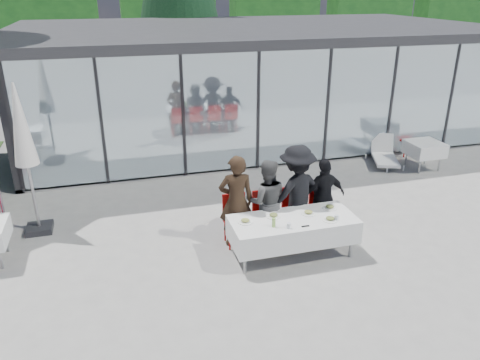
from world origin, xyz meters
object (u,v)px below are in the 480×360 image
object	(u,v)px
spare_chair_b	(379,134)
lounger	(384,154)
spare_table_right	(424,149)
market_umbrella	(22,136)
plate_d	(330,207)
juice_bottle	(274,223)
diner_chair_b	(265,213)
plate_c	(308,213)
dining_table	(293,229)
folded_eyeglasses	(305,226)
diner_c	(296,192)
diner_b	(266,201)
diner_chair_a	(235,217)
spare_chair_a	(406,136)
diner_chair_d	(321,206)
diner_chair_c	(294,209)
diner_d	(324,197)
diner_a	(236,201)
plate_a	(245,221)
plate_b	(274,215)

from	to	relation	value
spare_chair_b	lounger	size ratio (longest dim) A/B	0.67
spare_table_right	market_umbrella	size ratio (longest dim) A/B	0.29
plate_d	juice_bottle	size ratio (longest dim) A/B	1.60
diner_chair_b	plate_c	xyz separation A→B (m)	(0.61, -0.65, 0.24)
dining_table	diner_chair_b	world-z (taller)	diner_chair_b
folded_eyeglasses	spare_chair_b	world-z (taller)	spare_chair_b
diner_c	diner_b	bearing A→B (deg)	-14.78
diner_chair_a	spare_table_right	xyz separation A→B (m)	(5.91, 2.44, 0.02)
spare_chair_a	market_umbrella	bearing A→B (deg)	-167.78
plate_c	spare_chair_b	bearing A→B (deg)	47.23
diner_chair_d	diner_chair_c	bearing A→B (deg)	180.00
diner_d	plate_c	xyz separation A→B (m)	(-0.57, -0.56, 0.00)
diner_chair_a	spare_chair_b	world-z (taller)	same
diner_d	plate_d	size ratio (longest dim) A/B	5.85
dining_table	diner_chair_c	distance (m)	0.82
market_umbrella	diner_b	bearing A→B (deg)	-20.02
diner_b	lounger	xyz separation A→B (m)	(4.54, 3.19, -0.57)
plate_d	spare_table_right	xyz separation A→B (m)	(4.23, 2.98, -0.22)
diner_a	diner_chair_c	xyz separation A→B (m)	(1.19, 0.08, -0.36)
diner_c	plate_a	world-z (taller)	diner_c
diner_chair_d	plate_c	distance (m)	0.89
diner_d	spare_chair_a	distance (m)	5.70
plate_c	market_umbrella	world-z (taller)	market_umbrella
diner_c	spare_chair_a	world-z (taller)	diner_c
dining_table	diner_chair_d	size ratio (longest dim) A/B	2.32
diner_chair_b	diner_chair_d	size ratio (longest dim) A/B	1.00
diner_c	plate_d	bearing A→B (deg)	121.65
dining_table	diner_d	size ratio (longest dim) A/B	1.46
plate_a	market_umbrella	size ratio (longest dim) A/B	0.09
diner_chair_b	diner_c	size ratio (longest dim) A/B	0.52
spare_table_right	spare_chair_b	xyz separation A→B (m)	(-0.43, 1.53, -0.02)
diner_d	plate_b	bearing A→B (deg)	17.80
juice_bottle	spare_table_right	distance (m)	6.44
juice_bottle	diner_chair_c	bearing A→B (deg)	51.09
juice_bottle	lounger	world-z (taller)	juice_bottle
diner_c	folded_eyeglasses	distance (m)	1.04
plate_b	plate_d	size ratio (longest dim) A/B	1.00
diner_b	spare_table_right	xyz separation A→B (m)	(5.32, 2.52, -0.27)
plate_b	spare_chair_a	bearing A→B (deg)	36.97
diner_c	diner_chair_d	bearing A→B (deg)	173.42
plate_a	plate_b	xyz separation A→B (m)	(0.55, 0.06, 0.00)
diner_chair_a	plate_c	bearing A→B (deg)	-28.29
plate_d	diner_chair_d	bearing A→B (deg)	80.67
plate_d	lounger	xyz separation A→B (m)	(3.46, 3.65, -0.52)
diner_a	plate_b	size ratio (longest dim) A/B	6.78
diner_chair_b	folded_eyeglasses	size ratio (longest dim) A/B	6.96
dining_table	diner_a	distance (m)	1.15
plate_a	lounger	bearing A→B (deg)	36.23
spare_chair_a	market_umbrella	world-z (taller)	market_umbrella
diner_chair_d	spare_chair_a	size ratio (longest dim) A/B	1.00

